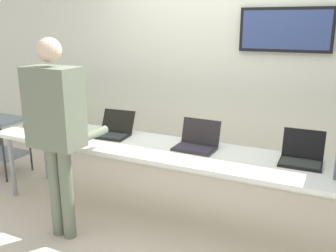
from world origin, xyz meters
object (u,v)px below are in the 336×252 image
(storage_cart, at_px, (1,137))
(laptop_station_0, at_px, (46,120))
(workbench, at_px, (168,152))
(laptop_station_3, at_px, (301,156))
(laptop_station_2, at_px, (197,142))
(laptop_station_1, at_px, (113,130))
(coffee_mug, at_px, (65,137))
(person, at_px, (56,122))

(storage_cart, bearing_deg, laptop_station_0, -1.48)
(workbench, bearing_deg, laptop_station_3, 7.09)
(laptop_station_3, height_order, storage_cart, laptop_station_3)
(laptop_station_2, bearing_deg, storage_cart, 178.87)
(laptop_station_1, distance_m, coffee_mug, 0.47)
(laptop_station_1, bearing_deg, storage_cart, 178.58)
(person, height_order, coffee_mug, person)
(laptop_station_1, height_order, laptop_station_3, laptop_station_3)
(laptop_station_0, relative_size, laptop_station_3, 1.13)
(workbench, xyz_separation_m, storage_cart, (-2.35, 0.16, -0.22))
(workbench, distance_m, coffee_mug, 1.00)
(laptop_station_0, bearing_deg, storage_cart, 178.52)
(laptop_station_1, bearing_deg, laptop_station_0, 178.63)
(laptop_station_0, relative_size, person, 0.22)
(workbench, bearing_deg, laptop_station_2, 24.63)
(workbench, height_order, laptop_station_1, laptop_station_1)
(coffee_mug, relative_size, storage_cart, 0.14)
(person, bearing_deg, workbench, 41.03)
(laptop_station_3, distance_m, coffee_mug, 2.13)
(laptop_station_3, bearing_deg, coffee_mug, -169.42)
(workbench, distance_m, laptop_station_0, 1.58)
(laptop_station_1, distance_m, laptop_station_3, 1.79)
(laptop_station_2, relative_size, storage_cart, 0.53)
(laptop_station_0, distance_m, coffee_mug, 0.72)
(person, bearing_deg, laptop_station_0, 138.25)
(laptop_station_0, distance_m, person, 1.17)
(laptop_station_2, relative_size, laptop_station_3, 1.11)
(laptop_station_3, bearing_deg, storage_cart, 179.68)
(person, bearing_deg, laptop_station_2, 37.51)
(laptop_station_2, xyz_separation_m, person, (-0.95, -0.73, 0.26))
(storage_cart, bearing_deg, person, -25.50)
(laptop_station_0, bearing_deg, coffee_mug, -32.77)
(laptop_station_1, relative_size, laptop_station_2, 1.01)
(laptop_station_1, xyz_separation_m, laptop_station_3, (1.79, 0.02, 0.00))
(laptop_station_1, distance_m, storage_cart, 1.72)
(laptop_station_0, relative_size, laptop_station_1, 1.00)
(person, distance_m, storage_cart, 1.90)
(workbench, bearing_deg, coffee_mug, -165.43)
(laptop_station_2, xyz_separation_m, storage_cart, (-2.59, 0.05, -0.32))
(laptop_station_0, relative_size, coffee_mug, 3.90)
(person, bearing_deg, coffee_mug, 123.69)
(laptop_station_2, bearing_deg, coffee_mug, -163.34)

